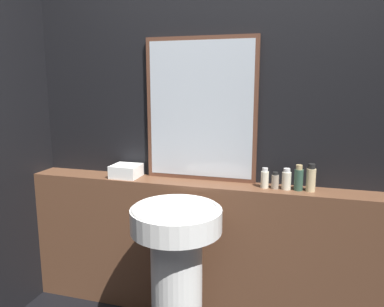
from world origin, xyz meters
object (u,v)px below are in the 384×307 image
hand_soap_bottle (311,179)px  towel_stack (126,171)px  body_wash_bottle (299,179)px  lotion_bottle (286,180)px  mirror (201,110)px  shampoo_bottle (265,179)px  conditioner_bottle (275,181)px  pedestal_sink (177,265)px

hand_soap_bottle → towel_stack: bearing=180.0°
towel_stack → body_wash_bottle: 1.10m
body_wash_bottle → lotion_bottle: bearing=180.0°
mirror → shampoo_bottle: (0.42, -0.09, -0.39)m
towel_stack → body_wash_bottle: bearing=0.0°
conditioner_bottle → lotion_bottle: lotion_bottle is taller
pedestal_sink → mirror: bearing=90.0°
conditioner_bottle → hand_soap_bottle: size_ratio=0.62×
pedestal_sink → conditioner_bottle: size_ratio=8.60×
mirror → pedestal_sink: bearing=-90.0°
towel_stack → shampoo_bottle: (0.91, 0.00, 0.01)m
shampoo_bottle → lotion_bottle: bearing=0.0°
pedestal_sink → body_wash_bottle: (0.62, 0.40, 0.43)m
towel_stack → shampoo_bottle: size_ratio=1.48×
towel_stack → lotion_bottle: (1.03, 0.00, 0.02)m
mirror → shampoo_bottle: size_ratio=7.40×
mirror → shampoo_bottle: 0.58m
pedestal_sink → towel_stack: 0.75m
body_wash_bottle → towel_stack: bearing=180.0°
shampoo_bottle → pedestal_sink: bearing=-136.3°
conditioner_bottle → shampoo_bottle: bearing=180.0°
shampoo_bottle → body_wash_bottle: (0.19, 0.00, 0.01)m
shampoo_bottle → conditioner_bottle: size_ratio=1.21×
hand_soap_bottle → body_wash_bottle: bearing=180.0°
towel_stack → pedestal_sink: bearing=-39.6°
conditioner_bottle → towel_stack: bearing=180.0°
pedestal_sink → towel_stack: towel_stack is taller
towel_stack → shampoo_bottle: bearing=0.0°
body_wash_bottle → hand_soap_bottle: (0.07, 0.00, 0.00)m
conditioner_bottle → lotion_bottle: size_ratio=0.79×
mirror → lotion_bottle: size_ratio=7.08×
hand_soap_bottle → shampoo_bottle: bearing=180.0°
conditioner_bottle → body_wash_bottle: 0.14m
pedestal_sink → lotion_bottle: size_ratio=6.81×
conditioner_bottle → body_wash_bottle: bearing=0.0°
hand_soap_bottle → pedestal_sink: bearing=-149.5°
shampoo_bottle → hand_soap_bottle: 0.26m
towel_stack → lotion_bottle: 1.03m
pedestal_sink → towel_stack: bearing=140.4°
mirror → body_wash_bottle: bearing=-7.9°
lotion_bottle → hand_soap_bottle: 0.14m
mirror → conditioner_bottle: size_ratio=8.95×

